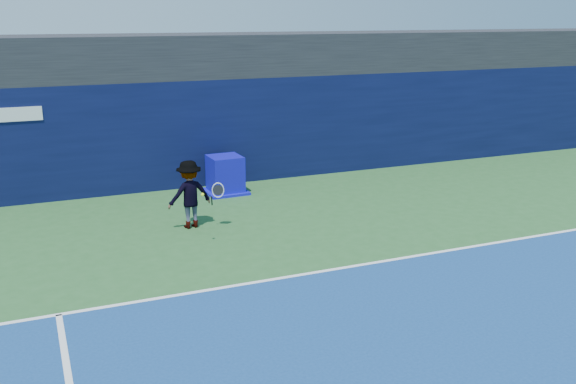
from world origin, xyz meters
The scene contains 7 objects.
ground centered at (0.00, 0.00, 0.00)m, with size 80.00×80.00×0.00m, color #285A28.
baseline centered at (0.00, 3.00, 0.01)m, with size 24.00×0.10×0.01m, color white.
stadium_band centered at (0.00, 11.50, 3.60)m, with size 36.00×3.00×1.20m, color black.
back_wall_assembly centered at (0.00, 10.50, 1.50)m, with size 36.00×1.03×3.00m.
equipment_cart centered at (-0.25, 9.12, 0.47)m, with size 1.12×1.12×1.03m.
tennis_player centered at (-1.87, 6.59, 0.79)m, with size 1.28×0.73×1.58m.
tennis_ball centered at (-1.92, 5.23, 1.14)m, with size 0.07×0.07×0.07m.
Camera 1 is at (-5.20, -7.29, 4.77)m, focal length 40.00 mm.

